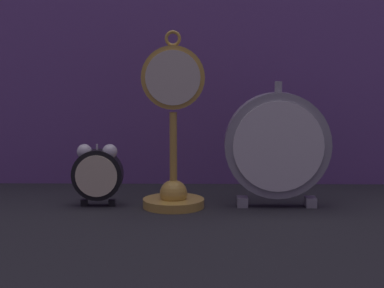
% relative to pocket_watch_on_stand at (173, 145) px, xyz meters
% --- Properties ---
extents(ground_plane, '(4.00, 4.00, 0.00)m').
position_rel_pocket_watch_on_stand_xyz_m(ground_plane, '(0.03, -0.09, -0.12)').
color(ground_plane, '#232328').
extents(fabric_backdrop_drape, '(1.41, 0.01, 0.66)m').
position_rel_pocket_watch_on_stand_xyz_m(fabric_backdrop_drape, '(0.03, 0.23, 0.21)').
color(fabric_backdrop_drape, '#6B478E').
rests_on(fabric_backdrop_drape, ground_plane).
extents(pocket_watch_on_stand, '(0.12, 0.12, 0.33)m').
position_rel_pocket_watch_on_stand_xyz_m(pocket_watch_on_stand, '(0.00, 0.00, 0.00)').
color(pocket_watch_on_stand, gold).
rests_on(pocket_watch_on_stand, ground_plane).
extents(alarm_clock_twin_bell, '(0.10, 0.03, 0.12)m').
position_rel_pocket_watch_on_stand_xyz_m(alarm_clock_twin_bell, '(-0.14, 0.01, -0.05)').
color(alarm_clock_twin_bell, black).
rests_on(alarm_clock_twin_bell, ground_plane).
extents(mantel_clock_silver, '(0.20, 0.04, 0.24)m').
position_rel_pocket_watch_on_stand_xyz_m(mantel_clock_silver, '(0.19, 0.01, -0.00)').
color(mantel_clock_silver, gray).
rests_on(mantel_clock_silver, ground_plane).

